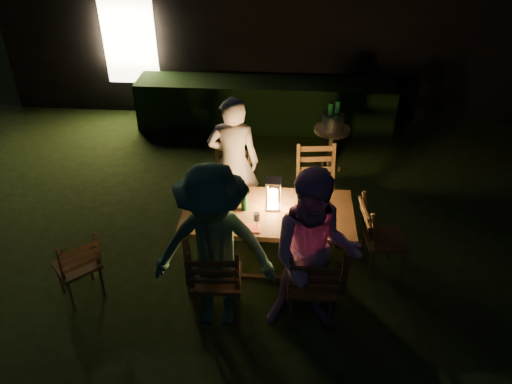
# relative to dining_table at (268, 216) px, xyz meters

# --- Properties ---
(dining_table) EXTENTS (1.80, 0.90, 0.75)m
(dining_table) POSITION_rel_dining_table_xyz_m (0.00, 0.00, 0.00)
(dining_table) COLOR #51301B
(dining_table) RESTS_ON ground
(chair_near_left) EXTENTS (0.49, 0.52, 1.04)m
(chair_near_left) POSITION_rel_dining_table_xyz_m (-0.44, -0.77, -0.36)
(chair_near_left) COLOR #51301B
(chair_near_left) RESTS_ON ground
(chair_near_right) EXTENTS (0.46, 0.49, 1.01)m
(chair_near_right) POSITION_rel_dining_table_xyz_m (0.46, -0.77, -0.37)
(chair_near_right) COLOR #51301B
(chair_near_right) RESTS_ON ground
(chair_far_left) EXTENTS (0.48, 0.51, 0.96)m
(chair_far_left) POSITION_rel_dining_table_xyz_m (-0.46, 0.77, -0.38)
(chair_far_left) COLOR #51301B
(chair_far_left) RESTS_ON ground
(chair_far_right) EXTENTS (0.53, 0.56, 1.05)m
(chair_far_right) POSITION_rel_dining_table_xyz_m (0.54, 0.78, -0.35)
(chair_far_right) COLOR #51301B
(chair_far_right) RESTS_ON ground
(chair_end) EXTENTS (0.51, 0.48, 0.95)m
(chair_end) POSITION_rel_dining_table_xyz_m (1.23, 0.01, -0.39)
(chair_end) COLOR #51301B
(chair_end) RESTS_ON ground
(chair_spare) EXTENTS (0.58, 0.58, 0.89)m
(chair_spare) POSITION_rel_dining_table_xyz_m (-1.88, -0.63, -0.40)
(chair_spare) COLOR #51301B
(chair_spare) RESTS_ON ground
(person_house_side) EXTENTS (0.61, 0.40, 1.66)m
(person_house_side) POSITION_rel_dining_table_xyz_m (-0.46, 0.82, 0.16)
(person_house_side) COLOR beige
(person_house_side) RESTS_ON ground
(person_opp_right) EXTENTS (0.85, 0.66, 1.73)m
(person_opp_right) POSITION_rel_dining_table_xyz_m (0.46, -0.82, 0.19)
(person_opp_right) COLOR #C688B9
(person_opp_right) RESTS_ON ground
(person_opp_left) EXTENTS (1.14, 0.66, 1.75)m
(person_opp_left) POSITION_rel_dining_table_xyz_m (-0.44, -0.82, 0.20)
(person_opp_left) COLOR #2D5B42
(person_opp_left) RESTS_ON ground
(lantern) EXTENTS (0.16, 0.16, 0.35)m
(lantern) POSITION_rel_dining_table_xyz_m (0.05, 0.05, 0.23)
(lantern) COLOR white
(lantern) RESTS_ON dining_table
(plate_far_left) EXTENTS (0.25, 0.25, 0.01)m
(plate_far_left) POSITION_rel_dining_table_xyz_m (-0.55, 0.22, 0.08)
(plate_far_left) COLOR white
(plate_far_left) RESTS_ON dining_table
(plate_near_left) EXTENTS (0.25, 0.25, 0.01)m
(plate_near_left) POSITION_rel_dining_table_xyz_m (-0.55, -0.22, 0.08)
(plate_near_left) COLOR white
(plate_near_left) RESTS_ON dining_table
(plate_far_right) EXTENTS (0.25, 0.25, 0.01)m
(plate_far_right) POSITION_rel_dining_table_xyz_m (0.45, 0.22, 0.08)
(plate_far_right) COLOR white
(plate_far_right) RESTS_ON dining_table
(plate_near_right) EXTENTS (0.25, 0.25, 0.01)m
(plate_near_right) POSITION_rel_dining_table_xyz_m (0.45, -0.22, 0.08)
(plate_near_right) COLOR white
(plate_near_right) RESTS_ON dining_table
(wineglass_a) EXTENTS (0.06, 0.06, 0.18)m
(wineglass_a) POSITION_rel_dining_table_xyz_m (-0.30, 0.28, 0.16)
(wineglass_a) COLOR #59070F
(wineglass_a) RESTS_ON dining_table
(wineglass_b) EXTENTS (0.06, 0.06, 0.18)m
(wineglass_b) POSITION_rel_dining_table_xyz_m (-0.72, -0.13, 0.16)
(wineglass_b) COLOR #59070F
(wineglass_b) RESTS_ON dining_table
(wineglass_c) EXTENTS (0.06, 0.06, 0.18)m
(wineglass_c) POSITION_rel_dining_table_xyz_m (0.30, -0.28, 0.16)
(wineglass_c) COLOR #59070F
(wineglass_c) RESTS_ON dining_table
(wineglass_d) EXTENTS (0.06, 0.06, 0.18)m
(wineglass_d) POSITION_rel_dining_table_xyz_m (0.62, 0.18, 0.16)
(wineglass_d) COLOR #59070F
(wineglass_d) RESTS_ON dining_table
(wineglass_e) EXTENTS (0.06, 0.06, 0.18)m
(wineglass_e) POSITION_rel_dining_table_xyz_m (-0.10, -0.30, 0.16)
(wineglass_e) COLOR silver
(wineglass_e) RESTS_ON dining_table
(bottle_table) EXTENTS (0.07, 0.07, 0.28)m
(bottle_table) POSITION_rel_dining_table_xyz_m (-0.25, -0.00, 0.21)
(bottle_table) COLOR #0F471E
(bottle_table) RESTS_ON dining_table
(napkin_left) EXTENTS (0.18, 0.14, 0.01)m
(napkin_left) POSITION_rel_dining_table_xyz_m (-0.15, -0.32, 0.08)
(napkin_left) COLOR red
(napkin_left) RESTS_ON dining_table
(napkin_right) EXTENTS (0.18, 0.14, 0.01)m
(napkin_right) POSITION_rel_dining_table_xyz_m (0.55, -0.30, 0.08)
(napkin_right) COLOR red
(napkin_right) RESTS_ON dining_table
(phone) EXTENTS (0.14, 0.07, 0.01)m
(phone) POSITION_rel_dining_table_xyz_m (-0.62, -0.30, 0.08)
(phone) COLOR black
(phone) RESTS_ON dining_table
(side_table) EXTENTS (0.51, 0.51, 0.68)m
(side_table) POSITION_rel_dining_table_xyz_m (0.78, 2.09, -0.07)
(side_table) COLOR brown
(side_table) RESTS_ON ground
(ice_bucket) EXTENTS (0.30, 0.30, 0.22)m
(ice_bucket) POSITION_rel_dining_table_xyz_m (0.78, 2.09, 0.12)
(ice_bucket) COLOR #A5A8AD
(ice_bucket) RESTS_ON side_table
(bottle_bucket_a) EXTENTS (0.07, 0.07, 0.32)m
(bottle_bucket_a) POSITION_rel_dining_table_xyz_m (0.73, 2.05, 0.17)
(bottle_bucket_a) COLOR #0F471E
(bottle_bucket_a) RESTS_ON side_table
(bottle_bucket_b) EXTENTS (0.07, 0.07, 0.32)m
(bottle_bucket_b) POSITION_rel_dining_table_xyz_m (0.83, 2.13, 0.17)
(bottle_bucket_b) COLOR #0F471E
(bottle_bucket_b) RESTS_ON side_table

